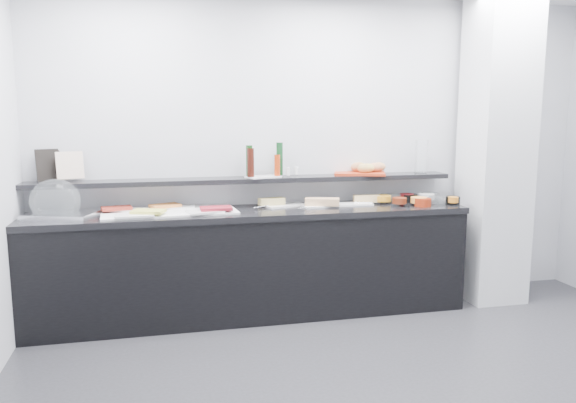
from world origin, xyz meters
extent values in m
cube|color=silver|center=(0.00, 2.00, 1.35)|extent=(5.00, 0.02, 2.70)
cube|color=silver|center=(1.50, 1.65, 1.35)|extent=(0.50, 0.50, 2.70)
cube|color=black|center=(-0.70, 1.70, 0.42)|extent=(3.60, 0.60, 0.85)
cube|color=black|center=(-0.70, 1.70, 0.88)|extent=(3.62, 0.62, 0.05)
cube|color=black|center=(-0.70, 1.88, 1.13)|extent=(3.60, 0.25, 0.04)
cube|color=silver|center=(-2.17, 1.69, 0.92)|extent=(0.59, 0.49, 0.04)
ellipsoid|color=white|center=(-2.22, 1.73, 1.03)|extent=(0.40, 0.28, 0.34)
cube|color=white|center=(-1.36, 1.73, 0.91)|extent=(1.09, 0.57, 0.01)
cube|color=white|center=(-1.67, 1.80, 0.92)|extent=(0.31, 0.25, 0.01)
cube|color=maroon|center=(-1.78, 1.79, 0.94)|extent=(0.25, 0.19, 0.02)
cube|color=white|center=(-1.29, 1.85, 0.92)|extent=(0.30, 0.22, 0.01)
cube|color=orange|center=(-1.40, 1.83, 0.94)|extent=(0.27, 0.22, 0.02)
cube|color=white|center=(-1.63, 1.54, 0.92)|extent=(0.30, 0.21, 0.01)
cube|color=#D2D152|center=(-1.53, 1.58, 0.94)|extent=(0.28, 0.23, 0.02)
cube|color=white|center=(-1.09, 1.58, 0.92)|extent=(0.31, 0.24, 0.01)
cube|color=maroon|center=(-1.00, 1.60, 0.94)|extent=(0.25, 0.16, 0.02)
cube|color=white|center=(-0.39, 1.82, 0.91)|extent=(0.39, 0.27, 0.01)
cube|color=tan|center=(-0.51, 1.83, 0.94)|extent=(0.23, 0.13, 0.06)
cylinder|color=silver|center=(-0.62, 1.73, 0.92)|extent=(0.14, 0.09, 0.01)
cube|color=white|center=(-0.10, 1.72, 0.91)|extent=(0.33, 0.17, 0.01)
cube|color=tan|center=(-0.09, 1.71, 0.94)|extent=(0.31, 0.19, 0.06)
cylinder|color=#B2B5B9|center=(-0.26, 1.59, 0.92)|extent=(0.16, 0.03, 0.01)
cube|color=white|center=(0.18, 1.76, 0.91)|extent=(0.38, 0.17, 0.01)
cube|color=tan|center=(0.34, 1.80, 0.94)|extent=(0.24, 0.12, 0.06)
cylinder|color=silver|center=(0.29, 1.75, 0.92)|extent=(0.16, 0.04, 0.01)
cylinder|color=white|center=(0.58, 1.83, 0.94)|extent=(0.20, 0.20, 0.07)
cylinder|color=orange|center=(0.48, 1.77, 0.95)|extent=(0.17, 0.17, 0.05)
cylinder|color=black|center=(0.76, 1.82, 0.94)|extent=(0.20, 0.20, 0.07)
cylinder|color=#520B0E|center=(0.74, 1.82, 0.95)|extent=(0.16, 0.16, 0.05)
cylinder|color=white|center=(0.97, 1.83, 0.94)|extent=(0.17, 0.17, 0.07)
cylinder|color=silver|center=(0.91, 1.78, 0.95)|extent=(0.16, 0.16, 0.05)
cylinder|color=maroon|center=(0.76, 1.55, 0.94)|extent=(0.18, 0.18, 0.07)
cylinder|color=#5E200D|center=(0.57, 1.61, 0.95)|extent=(0.12, 0.12, 0.05)
cylinder|color=white|center=(0.91, 1.58, 0.94)|extent=(0.20, 0.20, 0.07)
cylinder|color=orange|center=(0.75, 1.60, 0.95)|extent=(0.17, 0.17, 0.05)
cylinder|color=black|center=(1.06, 1.59, 0.94)|extent=(0.16, 0.16, 0.07)
cylinder|color=orange|center=(1.05, 1.55, 0.95)|extent=(0.10, 0.10, 0.05)
cube|color=black|center=(-2.29, 1.95, 1.28)|extent=(0.20, 0.13, 0.26)
cube|color=beige|center=(-2.13, 1.92, 1.28)|extent=(0.21, 0.10, 0.22)
cube|color=white|center=(-0.57, 1.85, 1.16)|extent=(0.32, 0.25, 0.01)
cylinder|color=#0F3912|center=(-0.69, 1.89, 1.29)|extent=(0.07, 0.07, 0.26)
cylinder|color=black|center=(-0.69, 1.81, 1.28)|extent=(0.07, 0.07, 0.24)
cylinder|color=#0F3919|center=(-0.42, 1.91, 1.30)|extent=(0.07, 0.07, 0.28)
cylinder|color=#AD300C|center=(-0.45, 1.85, 1.25)|extent=(0.05, 0.05, 0.18)
cylinder|color=silver|center=(-0.36, 1.85, 1.20)|extent=(0.05, 0.05, 0.07)
cylinder|color=white|center=(-0.27, 1.92, 1.20)|extent=(0.04, 0.04, 0.07)
cube|color=#AA2D12|center=(0.31, 1.90, 1.16)|extent=(0.52, 0.44, 0.02)
ellipsoid|color=#AD6F42|center=(0.30, 1.96, 1.21)|extent=(0.14, 0.11, 0.08)
ellipsoid|color=#AE8642|center=(0.33, 1.98, 1.21)|extent=(0.14, 0.10, 0.08)
ellipsoid|color=#D38B50|center=(0.50, 1.93, 1.21)|extent=(0.17, 0.13, 0.08)
ellipsoid|color=#B98E46|center=(0.33, 1.83, 1.21)|extent=(0.13, 0.10, 0.08)
ellipsoid|color=gold|center=(0.35, 1.84, 1.21)|extent=(0.15, 0.10, 0.08)
ellipsoid|color=#C17A49|center=(0.46, 1.90, 1.21)|extent=(0.16, 0.12, 0.08)
cylinder|color=white|center=(0.89, 1.87, 1.30)|extent=(0.14, 0.14, 0.30)
camera|label=1|loc=(-1.43, -2.81, 1.69)|focal=35.00mm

